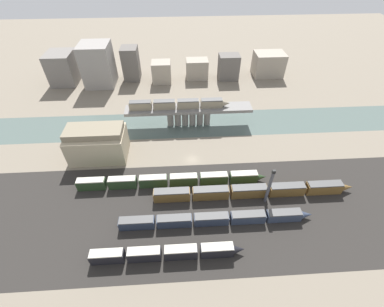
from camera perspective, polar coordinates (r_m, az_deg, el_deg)
ground_plane at (r=98.90m, az=-0.01°, el=-1.40°), size 400.00×400.00×0.00m
railbed_yard at (r=83.25m, az=1.01°, el=-12.86°), size 280.00×42.00×0.01m
river_water at (r=116.98m, az=-0.70°, el=6.55°), size 320.00×19.63×0.01m
bridge at (r=113.37m, az=-0.73°, el=9.18°), size 54.58×7.29×8.75m
train_on_bridge at (r=111.06m, az=-2.89°, el=10.90°), size 42.84×3.07×3.72m
train_yard_near at (r=74.44m, az=-5.75°, el=-21.13°), size 41.64×2.72×4.01m
train_yard_mid at (r=80.06m, az=5.28°, el=-14.26°), size 58.68×2.91×3.53m
train_yard_far at (r=88.08m, az=13.37°, el=-8.10°), size 66.93×3.08×4.17m
train_yard_outer at (r=89.09m, az=-4.60°, el=-5.96°), size 65.18×2.74×4.15m
warehouse_building at (r=103.09m, az=-20.25°, el=2.20°), size 21.01×13.01×13.05m
signal_tower at (r=83.95m, az=16.78°, el=-7.08°), size 1.00×0.99×14.30m
city_block_far_left at (r=164.81m, az=-26.77°, el=16.62°), size 13.54×15.57×16.62m
city_block_left at (r=154.20m, az=-20.17°, el=18.02°), size 15.44×15.54×21.99m
city_block_center at (r=156.40m, az=-13.41°, el=18.89°), size 8.86×10.10×17.83m
city_block_right at (r=151.06m, az=-6.79°, el=17.54°), size 10.33×9.12×11.51m
city_block_far_right at (r=154.59m, az=1.11°, el=18.26°), size 12.25×8.65×10.80m
city_block_tall at (r=154.82m, az=8.13°, el=18.50°), size 11.29×8.46×13.72m
city_block_low at (r=164.13m, az=16.61°, el=18.49°), size 16.89×12.17×12.93m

